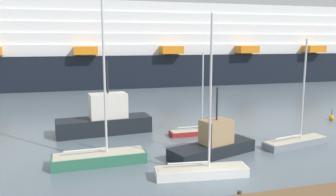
{
  "coord_description": "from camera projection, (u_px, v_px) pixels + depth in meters",
  "views": [
    {
      "loc": [
        -8.02,
        -17.81,
        8.7
      ],
      "look_at": [
        0.0,
        12.81,
        3.32
      ],
      "focal_mm": 35.8,
      "sensor_mm": 36.0,
      "label": 1
    }
  ],
  "objects": [
    {
      "name": "fishing_boat_0",
      "position": [
        105.0,
        119.0,
        31.86
      ],
      "size": [
        9.02,
        3.5,
        6.92
      ],
      "rotation": [
        0.0,
        0.0,
        0.11
      ],
      "color": "black",
      "rests_on": "ground_plane"
    },
    {
      "name": "ground_plane",
      "position": [
        221.0,
        185.0,
        20.45
      ],
      "size": [
        600.0,
        600.0,
        0.0
      ],
      "primitive_type": "plane",
      "color": "slate"
    },
    {
      "name": "sailboat_1",
      "position": [
        100.0,
        156.0,
        23.93
      ],
      "size": [
        6.69,
        2.13,
        12.28
      ],
      "rotation": [
        0.0,
        0.0,
        0.05
      ],
      "color": "#2D6B51",
      "rests_on": "ground_plane"
    },
    {
      "name": "sailboat_3",
      "position": [
        202.0,
        169.0,
        21.71
      ],
      "size": [
        6.13,
        1.97,
        10.39
      ],
      "rotation": [
        0.0,
        0.0,
        -0.1
      ],
      "color": "white",
      "rests_on": "ground_plane"
    },
    {
      "name": "sailboat_0",
      "position": [
        296.0,
        141.0,
        28.16
      ],
      "size": [
        6.36,
        2.67,
        8.9
      ],
      "rotation": [
        0.0,
        0.0,
        0.21
      ],
      "color": "gray",
      "rests_on": "ground_plane"
    },
    {
      "name": "fishing_boat_1",
      "position": [
        214.0,
        144.0,
        25.73
      ],
      "size": [
        7.46,
        4.35,
        5.27
      ],
      "rotation": [
        0.0,
        0.0,
        0.33
      ],
      "color": "black",
      "rests_on": "ground_plane"
    },
    {
      "name": "channel_buoy_0",
      "position": [
        331.0,
        118.0,
        37.23
      ],
      "size": [
        0.59,
        0.59,
        1.25
      ],
      "color": "orange",
      "rests_on": "ground_plane"
    },
    {
      "name": "cruise_ship",
      "position": [
        160.0,
        50.0,
        69.99
      ],
      "size": [
        111.09,
        18.02,
        21.64
      ],
      "rotation": [
        0.0,
        0.0,
        0.01
      ],
      "color": "black",
      "rests_on": "ground_plane"
    },
    {
      "name": "sailboat_2",
      "position": [
        198.0,
        131.0,
        31.54
      ],
      "size": [
        5.38,
        1.37,
        7.7
      ],
      "rotation": [
        0.0,
        0.0,
        0.02
      ],
      "color": "maroon",
      "rests_on": "ground_plane"
    }
  ]
}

